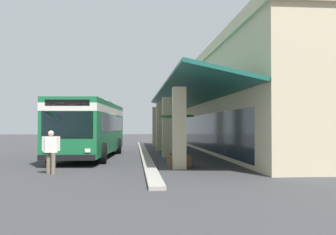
% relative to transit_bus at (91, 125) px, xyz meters
% --- Properties ---
extents(ground, '(120.00, 120.00, 0.00)m').
position_rel_transit_bus_xyz_m(ground, '(-0.14, 8.41, -1.85)').
color(ground, '#38383A').
extents(curb_strip, '(29.65, 0.50, 0.12)m').
position_rel_transit_bus_xyz_m(curb_strip, '(-2.96, 3.13, -1.79)').
color(curb_strip, '#9E998E').
rests_on(curb_strip, ground).
extents(plaza_building, '(25.01, 14.40, 6.89)m').
position_rel_transit_bus_xyz_m(plaza_building, '(-2.96, 12.75, 1.60)').
color(plaza_building, '#C6B793').
rests_on(plaza_building, ground).
extents(transit_bus, '(11.37, 3.38, 3.34)m').
position_rel_transit_bus_xyz_m(transit_bus, '(0.00, 0.00, 0.00)').
color(transit_bus, '#196638').
rests_on(transit_bus, ground).
extents(pedestrian, '(0.33, 0.67, 1.64)m').
position_rel_transit_bus_xyz_m(pedestrian, '(7.70, -0.66, -0.93)').
color(pedestrian, '#726651').
rests_on(pedestrian, ground).
extents(potted_palm, '(1.80, 1.65, 2.46)m').
position_rel_transit_bus_xyz_m(potted_palm, '(5.43, 4.46, -1.33)').
color(potted_palm, brown).
rests_on(potted_palm, ground).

